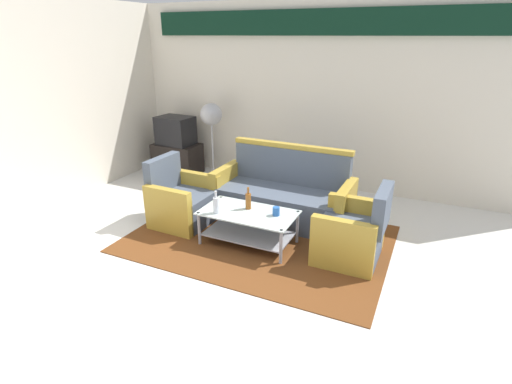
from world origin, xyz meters
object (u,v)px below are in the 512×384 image
object	(u,v)px
couch	(283,197)
coffee_table	(248,223)
television	(176,131)
pedestal_fan	(211,119)
armchair_left	(182,202)
bottle_clear	(216,205)
cup	(276,211)
tv_stand	(178,158)
armchair_right	(353,234)
bottle_brown	(248,201)

from	to	relation	value
couch	coffee_table	world-z (taller)	couch
television	pedestal_fan	distance (m)	0.75
armchair_left	pedestal_fan	bearing A→B (deg)	-160.47
couch	bottle_clear	size ratio (longest dim) A/B	6.67
cup	tv_stand	size ratio (longest dim) A/B	0.12
armchair_right	television	size ratio (longest dim) A/B	1.36
couch	cup	world-z (taller)	couch
armchair_right	bottle_brown	bearing A→B (deg)	95.49
cup	couch	bearing A→B (deg)	105.36
bottle_clear	pedestal_fan	size ratio (longest dim) A/B	0.21
armchair_right	bottle_brown	size ratio (longest dim) A/B	3.17
armchair_right	cup	world-z (taller)	armchair_right
armchair_left	cup	xyz separation A→B (m)	(1.36, -0.11, 0.17)
coffee_table	bottle_brown	bearing A→B (deg)	116.08
armchair_left	bottle_brown	bearing A→B (deg)	87.38
pedestal_fan	armchair_left	bearing A→B (deg)	-72.11
tv_stand	television	world-z (taller)	television
coffee_table	pedestal_fan	distance (m)	2.57
armchair_left	television	distance (m)	2.14
bottle_brown	tv_stand	size ratio (longest dim) A/B	0.33
armchair_right	tv_stand	distance (m)	3.82
pedestal_fan	bottle_clear	bearing A→B (deg)	-58.24
armchair_right	bottle_clear	size ratio (longest dim) A/B	3.13
armchair_left	bottle_clear	bearing A→B (deg)	66.50
couch	armchair_left	bearing A→B (deg)	30.39
tv_stand	armchair_left	bearing A→B (deg)	-52.98
bottle_clear	pedestal_fan	world-z (taller)	pedestal_fan
bottle_clear	armchair_left	bearing A→B (deg)	154.86
bottle_brown	pedestal_fan	world-z (taller)	pedestal_fan
coffee_table	bottle_clear	world-z (taller)	bottle_clear
armchair_left	television	bearing A→B (deg)	-141.39
armchair_left	pedestal_fan	world-z (taller)	pedestal_fan
bottle_brown	cup	bearing A→B (deg)	-5.03
cup	television	distance (m)	3.17
bottle_clear	tv_stand	distance (m)	2.83
coffee_table	bottle_brown	world-z (taller)	bottle_brown
television	bottle_brown	bearing A→B (deg)	145.79
bottle_brown	television	distance (m)	2.86
pedestal_fan	bottle_brown	bearing A→B (deg)	-49.17
couch	armchair_right	size ratio (longest dim) A/B	2.13
couch	armchair_left	world-z (taller)	couch
armchair_left	armchair_right	xyz separation A→B (m)	(2.20, 0.04, 0.00)
coffee_table	bottle_clear	bearing A→B (deg)	-150.57
couch	tv_stand	bearing A→B (deg)	-22.03
bottle_clear	coffee_table	bearing A→B (deg)	29.43
bottle_brown	tv_stand	world-z (taller)	bottle_brown
armchair_right	bottle_clear	distance (m)	1.54
couch	pedestal_fan	distance (m)	2.13
bottle_brown	armchair_left	bearing A→B (deg)	175.73
cup	pedestal_fan	world-z (taller)	pedestal_fan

